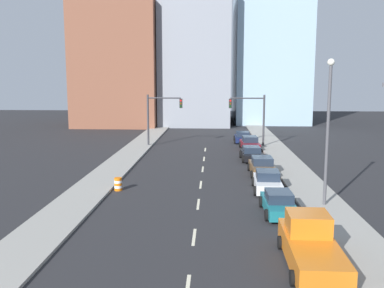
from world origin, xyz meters
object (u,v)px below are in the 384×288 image
object	(u,v)px
sedan_teal	(279,203)
sedan_white	(267,182)
pickup_truck_orange	(311,246)
sedan_brown	(262,166)
sedan_black	(251,154)
sedan_navy	(242,137)
street_lamp	(328,124)
traffic_barrel	(118,184)
traffic_signal_right	(254,113)
sedan_maroon	(250,143)
traffic_signal_left	(158,113)

from	to	relation	value
sedan_teal	sedan_white	distance (m)	5.37
pickup_truck_orange	sedan_brown	bearing A→B (deg)	91.48
sedan_brown	sedan_black	xyz separation A→B (m)	(-0.35, 6.38, -0.04)
sedan_navy	sedan_brown	bearing A→B (deg)	-87.94
sedan_teal	sedan_white	world-z (taller)	sedan_white
sedan_black	sedan_navy	world-z (taller)	sedan_black
street_lamp	traffic_barrel	bearing A→B (deg)	166.55
traffic_signal_right	sedan_white	world-z (taller)	traffic_signal_right
pickup_truck_orange	sedan_white	distance (m)	12.50
sedan_brown	sedan_navy	size ratio (longest dim) A/B	1.09
sedan_brown	sedan_navy	xyz separation A→B (m)	(-0.45, 18.63, -0.06)
pickup_truck_orange	sedan_maroon	world-z (taller)	pickup_truck_orange
traffic_signal_left	traffic_barrel	xyz separation A→B (m)	(-0.25, -20.72, -3.55)
traffic_signal_left	sedan_maroon	bearing A→B (deg)	-9.74
sedan_teal	sedan_black	world-z (taller)	sedan_black
traffic_barrel	sedan_brown	world-z (taller)	sedan_brown
traffic_signal_right	sedan_navy	distance (m)	5.17
sedan_black	sedan_brown	bearing A→B (deg)	-89.05
pickup_truck_orange	sedan_navy	distance (m)	36.53
traffic_barrel	street_lamp	distance (m)	15.22
sedan_maroon	traffic_signal_right	bearing A→B (deg)	70.49
sedan_teal	sedan_brown	bearing A→B (deg)	88.15
traffic_barrel	traffic_signal_right	bearing A→B (deg)	60.63
sedan_teal	sedan_brown	distance (m)	10.78
traffic_signal_right	sedan_black	bearing A→B (deg)	-96.20
sedan_teal	sedan_navy	distance (m)	29.40
traffic_signal_right	street_lamp	size ratio (longest dim) A/B	0.67
sedan_white	pickup_truck_orange	bearing A→B (deg)	-86.36
street_lamp	sedan_black	size ratio (longest dim) A/B	2.11
traffic_signal_left	street_lamp	world-z (taller)	street_lamp
street_lamp	sedan_maroon	world-z (taller)	street_lamp
sedan_white	sedan_brown	xyz separation A→B (m)	(0.20, 5.41, 0.00)
traffic_signal_right	sedan_brown	size ratio (longest dim) A/B	1.35
sedan_teal	sedan_black	distance (m)	17.16
traffic_barrel	sedan_teal	bearing A→B (deg)	-24.22
pickup_truck_orange	sedan_maroon	size ratio (longest dim) A/B	1.27
street_lamp	sedan_navy	bearing A→B (deg)	96.94
street_lamp	sedan_brown	world-z (taller)	street_lamp
sedan_brown	sedan_teal	bearing A→B (deg)	-91.60
sedan_teal	sedan_brown	world-z (taller)	sedan_brown
sedan_navy	traffic_barrel	bearing A→B (deg)	-112.81
sedan_black	sedan_navy	distance (m)	12.25
traffic_signal_left	pickup_truck_orange	bearing A→B (deg)	-71.46
sedan_black	sedan_maroon	distance (m)	6.62
pickup_truck_orange	traffic_signal_right	bearing A→B (deg)	90.27
traffic_barrel	sedan_navy	world-z (taller)	sedan_navy
sedan_teal	sedan_brown	xyz separation A→B (m)	(0.18, 10.77, 0.05)
traffic_signal_right	sedan_teal	distance (m)	25.86
sedan_maroon	pickup_truck_orange	bearing A→B (deg)	-92.84
sedan_white	sedan_navy	distance (m)	24.03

